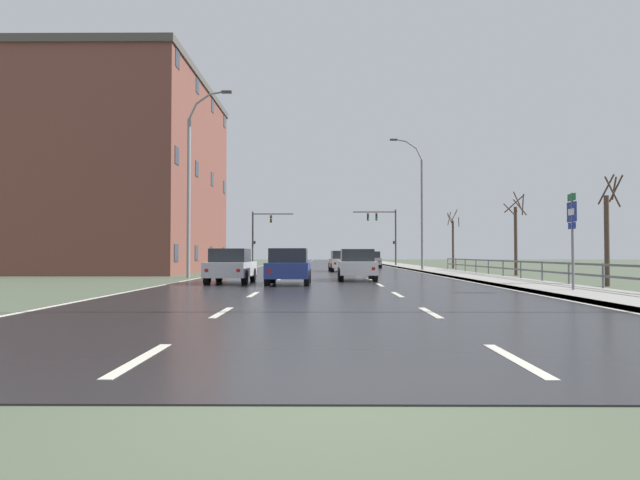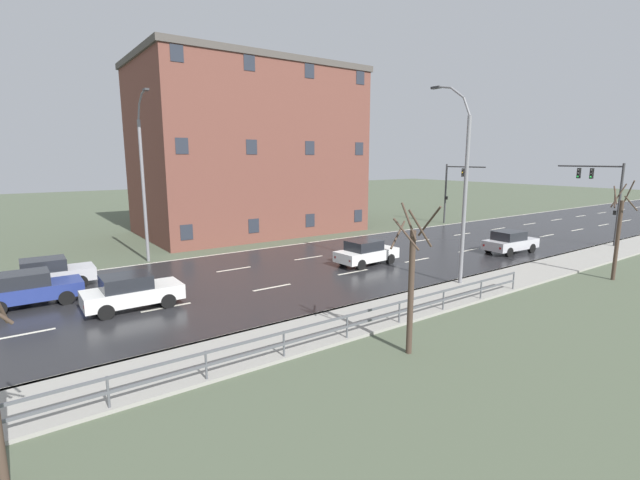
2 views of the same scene
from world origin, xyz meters
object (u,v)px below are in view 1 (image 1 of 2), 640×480
Objects in this scene: car_distant at (371,260)px; car_far_right at (357,265)px; street_lamp_left_bank at (192,186)px; traffic_signal_left at (260,231)px; traffic_signal_right at (385,228)px; car_near_left at (342,261)px; brick_building at (128,176)px; car_near_right at (289,266)px; street_lamp_midground at (420,206)px; highway_sign at (572,229)px; car_mid_centre at (231,266)px.

car_far_right is at bearing -93.37° from car_distant.
street_lamp_left_bank reaches higher than traffic_signal_left.
traffic_signal_left is at bearing -179.48° from traffic_signal_right.
car_near_left is 0.22× the size of brick_building.
car_distant is 1.02× the size of car_near_right.
brick_building is at bearing -177.79° from street_lamp_midground.
street_lamp_midground is at bearing 69.02° from car_far_right.
street_lamp_left_bank is at bearing -132.11° from car_near_left.
car_far_right is (9.04, -3.08, -4.35)m from street_lamp_left_bank.
street_lamp_left_bank is at bearing 131.20° from car_near_right.
street_lamp_left_bank is 19.94m from highway_sign.
street_lamp_left_bank reaches higher than car_distant.
car_near_right is (-8.99, -18.65, -4.25)m from street_lamp_midground.
car_far_right is (0.28, -13.93, 0.00)m from car_near_left.
car_near_right is at bearing -115.73° from street_lamp_midground.
car_distant is at bearing 107.10° from street_lamp_midground.
traffic_signal_right reaches higher than highway_sign.
car_far_right is at bearing 128.09° from highway_sign.
traffic_signal_left is at bearing 66.78° from brick_building.
traffic_signal_left is at bearing 111.03° from car_near_left.
highway_sign is 0.83× the size of car_mid_centre.
car_near_left is (-3.17, -10.63, 0.00)m from car_distant.
car_near_left is at bearing -65.77° from traffic_signal_left.
street_lamp_midground is at bearing 38.73° from street_lamp_left_bank.
street_lamp_left_bank is 2.56× the size of car_mid_centre.
car_near_left is 1.02× the size of car_near_right.
car_mid_centre is (2.88, -35.36, -3.11)m from traffic_signal_left.
brick_building reaches higher than street_lamp_midground.
car_near_right is at bearing -102.86° from traffic_signal_right.
car_distant is at bearing -34.93° from traffic_signal_left.
car_far_right is at bearing -18.79° from street_lamp_left_bank.
traffic_signal_left is at bearing 129.47° from street_lamp_midground.
car_far_right is 22.78m from brick_building.
traffic_signal_left is at bearing 95.23° from car_mid_centre.
car_mid_centre is (-10.99, -35.48, -3.45)m from traffic_signal_right.
car_mid_centre is 17.53m from car_near_left.
car_distant is (-3.90, 33.22, -1.38)m from highway_sign.
car_mid_centre is 1.00× the size of car_near_right.
car_near_right is 1.00× the size of car_far_right.
brick_building is (-16.65, 14.14, 6.47)m from car_far_right.
car_near_left is at bearing -106.09° from traffic_signal_right.
traffic_signal_left reaches higher than highway_sign.
street_lamp_left_bank is 7.92m from car_mid_centre.
car_mid_centre is at bearing 154.70° from highway_sign.
highway_sign is at bearing -51.67° from car_far_right.
car_distant is at bearing 83.53° from car_far_right.
street_lamp_midground is 19.06m from street_lamp_left_bank.
car_far_right is (5.83, 2.70, 0.00)m from car_mid_centre.
car_distant is 0.22× the size of brick_building.
car_mid_centre is (-11.66, -17.71, -4.25)m from street_lamp_midground.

